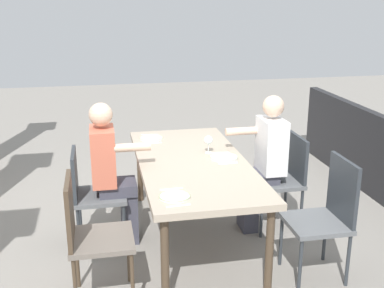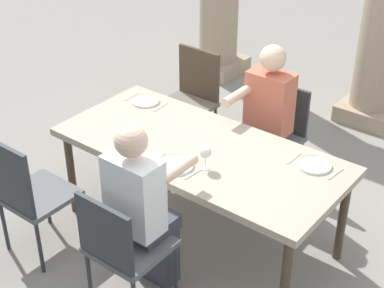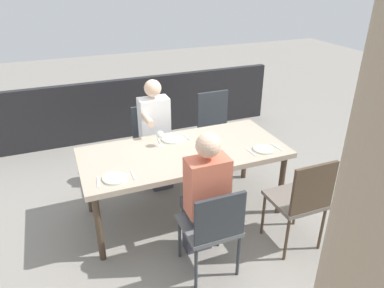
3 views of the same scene
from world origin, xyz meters
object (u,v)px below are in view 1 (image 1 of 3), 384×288
(chair_west_south, at_px, (327,212))
(chair_mid_south, at_px, (284,175))
(wine_glass_1, at_px, (208,140))
(plate_2, at_px, (151,138))
(plate_1, at_px, (224,157))
(chair_west_north, at_px, (89,232))
(diner_man_white, at_px, (264,160))
(chair_mid_north, at_px, (91,190))
(dining_table, at_px, (193,167))
(diner_woman_green, at_px, (112,170))
(plate_0, at_px, (175,196))

(chair_west_south, xyz_separation_m, chair_mid_south, (0.86, 0.01, -0.02))
(wine_glass_1, bearing_deg, plate_2, 39.88)
(plate_1, bearing_deg, chair_west_south, -142.52)
(chair_west_north, height_order, diner_man_white, diner_man_white)
(plate_1, bearing_deg, plate_2, 37.92)
(plate_1, bearing_deg, wine_glass_1, 30.82)
(chair_mid_north, height_order, plate_1, chair_mid_north)
(diner_man_white, bearing_deg, wine_glass_1, 79.07)
(dining_table, height_order, chair_mid_north, chair_mid_north)
(diner_man_white, bearing_deg, diner_woman_green, 90.26)
(chair_west_north, xyz_separation_m, diner_woman_green, (0.85, -0.19, 0.13))
(diner_woman_green, distance_m, plate_1, 0.97)
(chair_mid_south, xyz_separation_m, plate_2, (0.64, 1.15, 0.24))
(dining_table, bearing_deg, chair_mid_north, 84.52)
(dining_table, height_order, plate_2, plate_2)
(dining_table, relative_size, chair_west_south, 2.14)
(plate_2, bearing_deg, plate_0, 179.77)
(diner_woman_green, bearing_deg, plate_2, -32.83)
(diner_man_white, xyz_separation_m, wine_glass_1, (0.10, 0.49, 0.18))
(dining_table, distance_m, wine_glass_1, 0.31)
(plate_0, relative_size, plate_1, 0.90)
(chair_west_north, distance_m, plate_1, 1.42)
(chair_mid_south, distance_m, plate_1, 0.64)
(diner_woman_green, height_order, plate_1, diner_woman_green)
(chair_west_south, xyz_separation_m, diner_man_white, (0.86, 0.21, 0.14))
(plate_0, xyz_separation_m, wine_glass_1, (0.93, -0.46, 0.11))
(plate_2, bearing_deg, diner_woman_green, 147.17)
(diner_man_white, xyz_separation_m, plate_2, (0.64, 0.95, 0.07))
(dining_table, relative_size, plate_0, 9.00)
(chair_west_north, xyz_separation_m, chair_mid_north, (0.86, -0.00, -0.05))
(chair_mid_north, bearing_deg, wine_glass_1, -84.68)
(plate_0, bearing_deg, chair_west_south, -91.35)
(dining_table, distance_m, chair_west_south, 1.18)
(chair_west_south, height_order, diner_man_white, diner_man_white)
(diner_woman_green, bearing_deg, chair_west_south, -118.47)
(dining_table, distance_m, diner_woman_green, 0.69)
(diner_woman_green, relative_size, plate_0, 5.63)
(diner_man_white, bearing_deg, dining_table, 97.35)
(chair_mid_north, bearing_deg, diner_man_white, -89.89)
(chair_west_south, bearing_deg, chair_west_north, 90.00)
(plate_0, relative_size, plate_2, 0.98)
(plate_1, bearing_deg, chair_mid_south, -83.38)
(diner_woman_green, relative_size, wine_glass_1, 7.79)
(dining_table, bearing_deg, plate_2, 20.54)
(diner_man_white, bearing_deg, plate_2, 56.04)
(dining_table, relative_size, chair_mid_south, 2.29)
(chair_west_south, relative_size, chair_mid_north, 1.11)
(chair_mid_south, relative_size, wine_glass_1, 5.43)
(chair_mid_north, bearing_deg, plate_2, -43.30)
(chair_mid_south, xyz_separation_m, plate_0, (-0.83, 1.16, 0.24))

